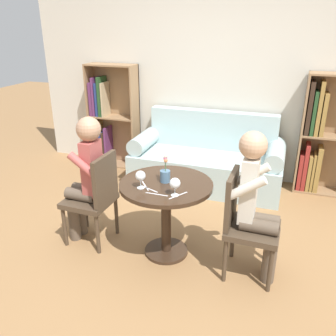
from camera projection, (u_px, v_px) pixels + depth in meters
The scene contains 17 objects.
ground_plane at pixel (166, 252), 3.32m from camera, with size 16.00×16.00×0.00m, color olive.
back_wall at pixel (218, 75), 4.57m from camera, with size 5.20×0.05×2.70m.
round_table at pixel (166, 201), 3.11m from camera, with size 0.81×0.81×0.71m.
couch at pixel (207, 162), 4.60m from camera, with size 1.90×0.80×0.92m.
bookshelf_left at pixel (109, 119), 5.15m from camera, with size 0.71×0.28×1.46m.
bookshelf_right at pixel (322, 139), 4.28m from camera, with size 0.71×0.28×1.46m.
chair_left at pixel (95, 195), 3.31m from camera, with size 0.43×0.43×0.90m.
chair_right at pixel (244, 221), 2.89m from camera, with size 0.43×0.43×0.90m.
person_left at pixel (86, 176), 3.27m from camera, with size 0.42×0.35×1.24m.
person_right at pixel (257, 202), 2.79m from camera, with size 0.42×0.34×1.25m.
wine_glass_left at pixel (140, 176), 2.92m from camera, with size 0.09×0.09×0.15m.
wine_glass_right at pixel (175, 184), 2.79m from camera, with size 0.09×0.09×0.15m.
flower_vase at pixel (165, 173), 3.04m from camera, with size 0.09×0.09×0.26m.
knife_left_setting at pixel (149, 189), 2.94m from camera, with size 0.18×0.09×0.00m.
fork_left_setting at pixel (178, 195), 2.83m from camera, with size 0.11×0.17×0.00m.
knife_right_setting at pixel (145, 186), 2.99m from camera, with size 0.13×0.16×0.00m.
fork_right_setting at pixel (157, 194), 2.85m from camera, with size 0.19×0.01×0.00m.
Camera 1 is at (0.92, -2.61, 1.99)m, focal length 38.00 mm.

